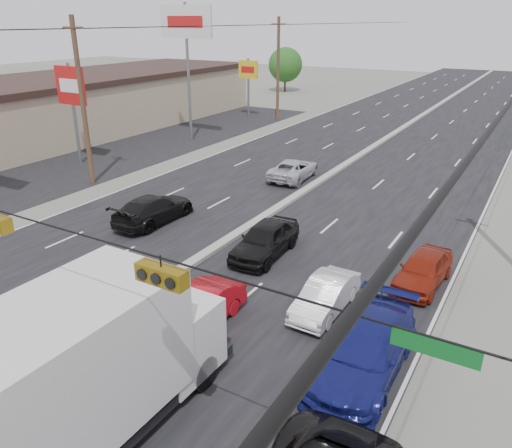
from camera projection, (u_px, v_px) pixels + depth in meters
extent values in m
cube|color=black|center=(359.00, 157.00, 38.09)|extent=(20.00, 160.00, 0.02)
cube|color=gray|center=(359.00, 156.00, 38.05)|extent=(0.50, 160.00, 0.20)
cube|color=tan|center=(69.00, 107.00, 45.43)|extent=(12.00, 42.00, 4.60)
cube|color=black|center=(146.00, 144.00, 42.08)|extent=(10.00, 42.00, 0.02)
cylinder|color=#422D1E|center=(83.00, 104.00, 30.10)|extent=(0.30, 0.30, 10.00)
cube|color=#422D1E|center=(73.00, 28.00, 28.46)|extent=(1.60, 0.12, 0.12)
cylinder|color=#422D1E|center=(278.00, 70.00, 50.01)|extent=(0.30, 0.30, 10.00)
cube|color=#422D1E|center=(279.00, 24.00, 48.37)|extent=(1.60, 0.12, 0.12)
cube|color=#72590C|center=(162.00, 275.00, 9.06)|extent=(1.05, 0.30, 0.35)
cube|color=#0C591E|center=(435.00, 348.00, 6.73)|extent=(1.20, 0.04, 0.28)
cylinder|color=slate|center=(74.00, 115.00, 35.17)|extent=(0.24, 0.24, 7.00)
cube|color=#B21414|center=(70.00, 86.00, 34.41)|extent=(2.60, 0.25, 2.60)
cylinder|color=slate|center=(188.00, 75.00, 41.20)|extent=(0.24, 0.24, 11.00)
cube|color=silver|center=(186.00, 22.00, 39.66)|extent=(5.00, 0.25, 2.50)
cylinder|color=slate|center=(248.00, 88.00, 52.42)|extent=(0.24, 0.24, 6.00)
cube|color=gold|center=(248.00, 69.00, 51.69)|extent=(2.20, 0.25, 1.80)
cylinder|color=#382619|center=(285.00, 84.00, 71.90)|extent=(0.28, 0.28, 2.16)
sphere|color=#124416|center=(285.00, 65.00, 70.89)|extent=(4.80, 4.80, 4.80)
cube|color=black|center=(101.00, 415.00, 12.57)|extent=(2.73, 8.07, 0.29)
cube|color=silver|center=(59.00, 373.00, 11.10)|extent=(2.93, 5.78, 3.22)
cube|color=silver|center=(174.00, 327.00, 14.54)|extent=(2.78, 2.21, 2.07)
cylinder|color=black|center=(139.00, 345.00, 15.24)|extent=(0.36, 1.04, 1.03)
cylinder|color=black|center=(202.00, 372.00, 14.09)|extent=(0.36, 1.04, 1.03)
imported|color=red|center=(197.00, 310.00, 16.82)|extent=(1.55, 4.10, 1.33)
imported|color=black|center=(265.00, 240.00, 21.96)|extent=(2.00, 4.50, 1.50)
imported|color=silver|center=(325.00, 296.00, 17.77)|extent=(1.35, 3.73, 1.22)
imported|color=navy|center=(364.00, 350.00, 14.59)|extent=(2.31, 5.50, 1.59)
imported|color=maroon|center=(423.00, 270.00, 19.52)|extent=(1.84, 4.02, 1.34)
imported|color=black|center=(154.00, 209.00, 25.62)|extent=(2.01, 4.88, 1.41)
imported|color=#B7B8BF|center=(293.00, 169.00, 32.58)|extent=(2.43, 4.78, 1.29)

